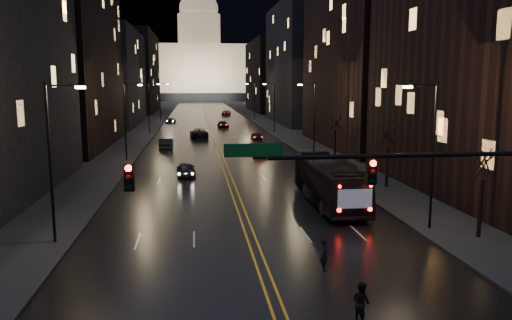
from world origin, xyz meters
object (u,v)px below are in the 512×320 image
object	(u,v)px
traffic_signal	(431,183)
oncoming_car_b	(166,144)
receding_car_a	(259,152)
bus	(329,182)
pedestrian_a	(324,255)
oncoming_car_a	(186,170)
pedestrian_b	(361,302)

from	to	relation	value
traffic_signal	oncoming_car_b	distance (m)	51.24
traffic_signal	oncoming_car_b	bearing A→B (deg)	104.65
oncoming_car_b	receding_car_a	size ratio (longest dim) A/B	1.11
traffic_signal	bus	distance (m)	17.69
traffic_signal	pedestrian_a	size ratio (longest dim) A/B	10.75
oncoming_car_b	receding_car_a	xyz separation A→B (m)	(11.52, -8.46, -0.08)
bus	oncoming_car_a	size ratio (longest dim) A/B	2.81
traffic_signal	pedestrian_b	world-z (taller)	traffic_signal
traffic_signal	receding_car_a	xyz separation A→B (m)	(-1.39, 40.94, -4.39)
pedestrian_b	pedestrian_a	bearing A→B (deg)	-25.55
oncoming_car_a	oncoming_car_b	xyz separation A→B (m)	(-2.96, 19.89, 0.07)
bus	pedestrian_b	world-z (taller)	bus
traffic_signal	oncoming_car_a	distance (m)	31.45
bus	pedestrian_a	world-z (taller)	bus
oncoming_car_a	receding_car_a	world-z (taller)	oncoming_car_a
oncoming_car_a	pedestrian_a	world-z (taller)	pedestrian_a
oncoming_car_a	pedestrian_b	size ratio (longest dim) A/B	2.71
traffic_signal	oncoming_car_a	world-z (taller)	traffic_signal
pedestrian_a	pedestrian_b	distance (m)	5.26
bus	pedestrian_a	bearing A→B (deg)	-105.67
bus	pedestrian_a	distance (m)	13.56
bus	oncoming_car_b	distance (m)	34.88
pedestrian_a	pedestrian_b	size ratio (longest dim) A/B	1.02
receding_car_a	traffic_signal	bearing A→B (deg)	-81.42
receding_car_a	pedestrian_b	world-z (taller)	pedestrian_b
oncoming_car_a	oncoming_car_b	world-z (taller)	oncoming_car_b
oncoming_car_b	pedestrian_a	world-z (taller)	pedestrian_a
pedestrian_a	traffic_signal	bearing A→B (deg)	-137.48
bus	pedestrian_b	distance (m)	18.66
traffic_signal	oncoming_car_a	size ratio (longest dim) A/B	4.03
oncoming_car_a	oncoming_car_b	size ratio (longest dim) A/B	0.89
bus	pedestrian_b	size ratio (longest dim) A/B	7.62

